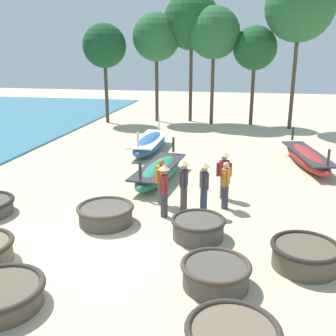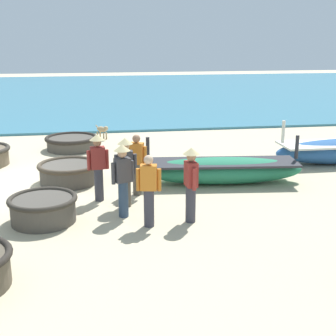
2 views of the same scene
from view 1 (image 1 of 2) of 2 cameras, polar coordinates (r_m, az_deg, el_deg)
ground_plane at (r=10.76m, az=-12.18°, el=-11.17°), size 80.00×80.00×0.00m
coracle_front_right at (r=11.89m, az=-9.04°, el=-6.55°), size 1.71×1.71×0.57m
coracle_nearest at (r=10.90m, az=4.40°, el=-8.57°), size 1.50×1.50×0.58m
coracle_far_right at (r=8.91m, az=6.93°, el=-14.95°), size 1.56×1.56×0.56m
coracle_far_left at (r=8.95m, az=-23.19°, el=-16.50°), size 1.81×1.81×0.49m
coracle_center at (r=10.05m, az=19.27°, el=-11.77°), size 1.64×1.64×0.61m
long_boat_green_hull at (r=20.06m, az=-2.65°, el=3.62°), size 1.27×4.88×1.43m
long_boat_white_hull at (r=18.40m, az=19.52°, el=1.37°), size 1.91×4.99×1.35m
long_boat_ochre_hull at (r=15.45m, az=-1.33°, el=-0.52°), size 1.54×4.53×1.32m
fisherman_hauling at (r=12.95m, az=-1.00°, el=-1.86°), size 0.33×0.50×1.57m
fisherman_with_hat at (r=12.28m, az=5.26°, el=-2.38°), size 0.36×0.51×1.67m
fisherman_crouching at (r=11.96m, az=-0.58°, el=-2.85°), size 0.36×0.53×1.67m
fisherman_standing_left at (r=13.60m, az=8.13°, el=-0.57°), size 0.53×0.36×1.67m
fisherman_standing_right at (r=12.46m, az=2.32°, el=-2.04°), size 0.36×0.53×1.67m
fisherman_by_coracle at (r=12.75m, az=8.34°, el=-2.33°), size 0.28×0.52×1.57m
tree_right_mid at (r=27.38m, az=6.69°, el=18.88°), size 3.40×3.40×7.74m
tree_leftmost at (r=28.42m, az=3.47°, el=20.49°), size 3.84×3.84×8.76m
tree_tall_back at (r=28.33m, az=-1.70°, el=18.43°), size 3.27×3.27×7.44m
tree_left_mid at (r=26.72m, az=18.62°, el=21.30°), size 4.20×4.20×9.57m
tree_rightmost at (r=27.52m, az=12.52°, el=16.58°), size 2.86×2.86×6.51m
tree_center at (r=28.10m, az=-9.22°, el=17.06°), size 2.94×2.94×6.70m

